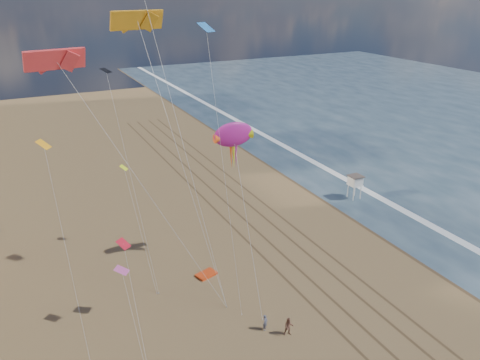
# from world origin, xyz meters

# --- Properties ---
(wet_sand) EXTENTS (260.00, 260.00, 0.00)m
(wet_sand) POSITION_xyz_m (19.00, 40.00, 0.00)
(wet_sand) COLOR #42301E
(wet_sand) RESTS_ON ground
(foam) EXTENTS (260.00, 260.00, 0.00)m
(foam) POSITION_xyz_m (23.20, 40.00, 0.00)
(foam) COLOR white
(foam) RESTS_ON ground
(tracks) EXTENTS (7.68, 120.00, 0.01)m
(tracks) POSITION_xyz_m (2.55, 30.00, 0.01)
(tracks) COLOR brown
(tracks) RESTS_ON ground
(lifeguard_stand) EXTENTS (2.04, 2.04, 3.69)m
(lifeguard_stand) POSITION_xyz_m (19.53, 32.19, 2.84)
(lifeguard_stand) COLOR white
(lifeguard_stand) RESTS_ON ground
(grounded_kite) EXTENTS (2.56, 2.02, 0.25)m
(grounded_kite) POSITION_xyz_m (-8.82, 23.06, 0.13)
(grounded_kite) COLOR red
(grounded_kite) RESTS_ON ground
(show_kite) EXTENTS (4.55, 6.41, 18.87)m
(show_kite) POSITION_xyz_m (-4.24, 25.31, 15.27)
(show_kite) COLOR #B21B8A
(show_kite) RESTS_ON ground
(kite_flyer_a) EXTENTS (0.72, 0.68, 1.65)m
(kite_flyer_a) POSITION_xyz_m (-7.29, 12.25, 0.83)
(kite_flyer_a) COLOR slate
(kite_flyer_a) RESTS_ON ground
(kite_flyer_b) EXTENTS (1.09, 0.97, 1.88)m
(kite_flyer_b) POSITION_xyz_m (-5.68, 10.65, 0.94)
(kite_flyer_b) COLOR #8B5947
(kite_flyer_b) RESTS_ON ground
(parafoils) EXTENTS (14.66, 13.81, 9.14)m
(parafoils) POSITION_xyz_m (-14.79, 27.34, 28.53)
(parafoils) COLOR black
(parafoils) RESTS_ON ground
(small_kites) EXTENTS (16.99, 16.64, 22.18)m
(small_kites) POSITION_xyz_m (-15.95, 24.64, 15.98)
(small_kites) COLOR #CD4F9D
(small_kites) RESTS_ON ground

